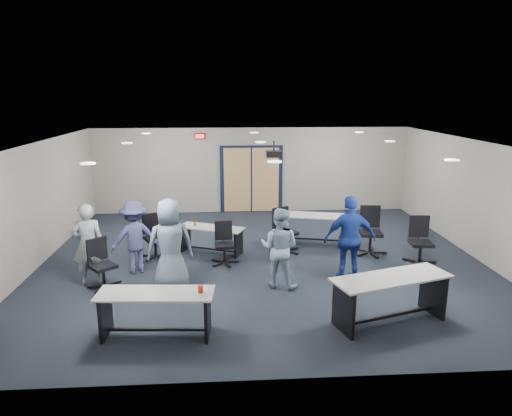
{
  "coord_description": "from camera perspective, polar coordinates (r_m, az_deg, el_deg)",
  "views": [
    {
      "loc": [
        -0.78,
        -9.88,
        3.77
      ],
      "look_at": [
        -0.16,
        -0.3,
        1.33
      ],
      "focal_mm": 32.0,
      "sensor_mm": 36.0,
      "label": 1
    }
  ],
  "objects": [
    {
      "name": "floor",
      "position": [
        10.6,
        0.77,
        -6.57
      ],
      "size": [
        10.0,
        10.0,
        0.0
      ],
      "primitive_type": "plane",
      "color": "black",
      "rests_on": "ground"
    },
    {
      "name": "back_wall",
      "position": [
        14.6,
        -0.59,
        4.73
      ],
      "size": [
        10.0,
        0.04,
        2.7
      ],
      "primitive_type": "cube",
      "color": "gray",
      "rests_on": "floor"
    },
    {
      "name": "front_wall",
      "position": [
        5.95,
        4.24,
        -9.79
      ],
      "size": [
        10.0,
        0.04,
        2.7
      ],
      "primitive_type": "cube",
      "color": "gray",
      "rests_on": "floor"
    },
    {
      "name": "left_wall",
      "position": [
        11.01,
        -26.12,
        0.08
      ],
      "size": [
        0.04,
        9.0,
        2.7
      ],
      "primitive_type": "cube",
      "color": "gray",
      "rests_on": "floor"
    },
    {
      "name": "right_wall",
      "position": [
        11.7,
        26.01,
        0.86
      ],
      "size": [
        0.04,
        9.0,
        2.7
      ],
      "primitive_type": "cube",
      "color": "gray",
      "rests_on": "floor"
    },
    {
      "name": "ceiling",
      "position": [
        9.97,
        0.82,
        8.1
      ],
      "size": [
        10.0,
        9.0,
        0.04
      ],
      "primitive_type": "cube",
      "color": "silver",
      "rests_on": "back_wall"
    },
    {
      "name": "double_door",
      "position": [
        14.62,
        -0.58,
        3.54
      ],
      "size": [
        2.0,
        0.07,
        2.2
      ],
      "color": "black",
      "rests_on": "back_wall"
    },
    {
      "name": "exit_sign",
      "position": [
        14.41,
        -7.04,
        8.9
      ],
      "size": [
        0.32,
        0.07,
        0.18
      ],
      "color": "black",
      "rests_on": "back_wall"
    },
    {
      "name": "ceiling_projector",
      "position": [
        10.52,
        2.24,
        6.79
      ],
      "size": [
        0.35,
        0.32,
        0.37
      ],
      "color": "black",
      "rests_on": "ceiling"
    },
    {
      "name": "ceiling_can_lights",
      "position": [
        10.22,
        0.71,
        8.08
      ],
      "size": [
        6.24,
        5.74,
        0.02
      ],
      "primitive_type": null,
      "color": "white",
      "rests_on": "ceiling"
    },
    {
      "name": "table_front_left",
      "position": [
        7.5,
        -12.33,
        -11.9
      ],
      "size": [
        1.86,
        0.73,
        0.86
      ],
      "rotation": [
        0.0,
        0.0,
        -0.07
      ],
      "color": "#A7A49E",
      "rests_on": "floor"
    },
    {
      "name": "table_front_right",
      "position": [
        8.02,
        16.48,
        -9.97
      ],
      "size": [
        2.13,
        1.23,
        0.82
      ],
      "rotation": [
        0.0,
        0.0,
        0.3
      ],
      "color": "#A7A49E",
      "rests_on": "floor"
    },
    {
      "name": "table_back_left",
      "position": [
        11.03,
        -5.62,
        -3.38
      ],
      "size": [
        1.65,
        1.09,
        0.87
      ],
      "rotation": [
        0.0,
        0.0,
        -0.4
      ],
      "color": "#A7A49E",
      "rests_on": "floor"
    },
    {
      "name": "table_back_right",
      "position": [
        11.73,
        7.52,
        -2.0
      ],
      "size": [
        1.93,
        1.02,
        0.75
      ],
      "rotation": [
        0.0,
        0.0,
        -0.23
      ],
      "color": "#A7A49E",
      "rests_on": "floor"
    },
    {
      "name": "chair_back_a",
      "position": [
        10.89,
        -12.53,
        -3.5
      ],
      "size": [
        0.87,
        0.87,
        1.03
      ],
      "primitive_type": null,
      "rotation": [
        0.0,
        0.0,
        0.48
      ],
      "color": "black",
      "rests_on": "floor"
    },
    {
      "name": "chair_back_b",
      "position": [
        10.28,
        -3.99,
        -4.47
      ],
      "size": [
        0.64,
        0.64,
        0.95
      ],
      "primitive_type": null,
      "rotation": [
        0.0,
        0.0,
        0.08
      ],
      "color": "black",
      "rests_on": "floor"
    },
    {
      "name": "chair_back_c",
      "position": [
        10.99,
        3.71,
        -2.87
      ],
      "size": [
        0.92,
        0.92,
        1.08
      ],
      "primitive_type": null,
      "rotation": [
        0.0,
        0.0,
        0.49
      ],
      "color": "black",
      "rests_on": "floor"
    },
    {
      "name": "chair_back_d",
      "position": [
        11.17,
        14.17,
        -2.82
      ],
      "size": [
        0.81,
        0.81,
        1.14
      ],
      "primitive_type": null,
      "rotation": [
        0.0,
        0.0,
        -0.13
      ],
      "color": "black",
      "rests_on": "floor"
    },
    {
      "name": "chair_loose_left",
      "position": [
        9.5,
        -18.6,
        -6.69
      ],
      "size": [
        0.88,
        0.88,
        0.99
      ],
      "primitive_type": null,
      "rotation": [
        0.0,
        0.0,
        0.7
      ],
      "color": "black",
      "rests_on": "floor"
    },
    {
      "name": "chair_loose_right",
      "position": [
        10.87,
        19.93,
        -3.93
      ],
      "size": [
        0.73,
        0.73,
        1.07
      ],
      "primitive_type": null,
      "rotation": [
        0.0,
        0.0,
        -0.09
      ],
      "color": "black",
      "rests_on": "floor"
    },
    {
      "name": "person_gray",
      "position": [
        9.67,
        -20.23,
        -4.3
      ],
      "size": [
        0.68,
        0.52,
        1.68
      ],
      "primitive_type": "imported",
      "rotation": [
        0.0,
        0.0,
        3.35
      ],
      "color": "#8F989C",
      "rests_on": "floor"
    },
    {
      "name": "person_plaid",
      "position": [
        8.97,
        -10.68,
        -4.56
      ],
      "size": [
        1.0,
        0.76,
        1.83
      ],
      "primitive_type": "imported",
      "rotation": [
        0.0,
        0.0,
        3.36
      ],
      "color": "slate",
      "rests_on": "floor"
    },
    {
      "name": "person_lightblue",
      "position": [
        9.02,
        2.95,
        -4.97
      ],
      "size": [
        0.96,
        0.87,
        1.61
      ],
      "primitive_type": "imported",
      "rotation": [
        0.0,
        0.0,
        2.73
      ],
      "color": "#9BB2CD",
      "rests_on": "floor"
    },
    {
      "name": "person_navy",
      "position": [
        9.41,
        11.67,
        -3.84
      ],
      "size": [
        1.06,
        0.46,
        1.79
      ],
      "primitive_type": "imported",
      "rotation": [
        0.0,
        0.0,
        3.12
      ],
      "color": "navy",
      "rests_on": "floor"
    },
    {
      "name": "person_back",
      "position": [
        10.02,
        -14.94,
        -3.56
      ],
      "size": [
        1.16,
        0.93,
        1.58
      ],
      "primitive_type": "imported",
      "rotation": [
        0.0,
        0.0,
        3.54
      ],
      "color": "#3E3F71",
      "rests_on": "floor"
    }
  ]
}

